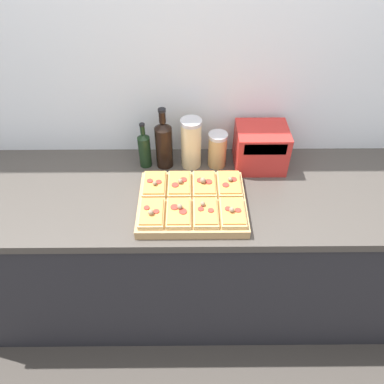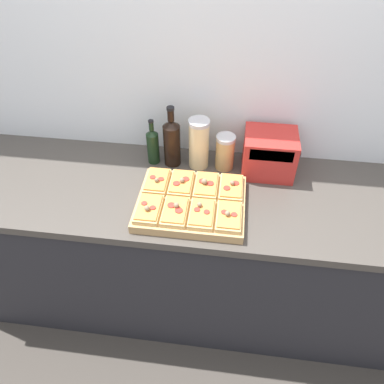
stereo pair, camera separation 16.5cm
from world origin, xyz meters
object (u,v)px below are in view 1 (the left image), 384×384
object	(u,v)px
cutting_board	(192,203)
olive_oil_bottle	(144,149)
toaster_oven	(261,147)
grain_jar_tall	(191,143)
grain_jar_short	(217,150)
wine_bottle	(164,143)

from	to	relation	value
cutting_board	olive_oil_bottle	bearing A→B (deg)	127.27
olive_oil_bottle	toaster_oven	distance (m)	0.57
olive_oil_bottle	grain_jar_tall	bearing A→B (deg)	0.00
grain_jar_short	wine_bottle	bearing A→B (deg)	180.00
cutting_board	grain_jar_short	size ratio (longest dim) A/B	2.58
olive_oil_bottle	grain_jar_tall	xyz separation A→B (m)	(0.23, 0.00, 0.03)
cutting_board	wine_bottle	bearing A→B (deg)	113.87
wine_bottle	grain_jar_tall	size ratio (longest dim) A/B	1.23
cutting_board	toaster_oven	distance (m)	0.46
olive_oil_bottle	toaster_oven	size ratio (longest dim) A/B	0.89
grain_jar_tall	grain_jar_short	distance (m)	0.13
cutting_board	toaster_oven	world-z (taller)	toaster_oven
olive_oil_bottle	wine_bottle	bearing A→B (deg)	0.00
wine_bottle	olive_oil_bottle	bearing A→B (deg)	180.00
olive_oil_bottle	grain_jar_short	bearing A→B (deg)	0.00
cutting_board	grain_jar_short	xyz separation A→B (m)	(0.13, 0.30, 0.07)
grain_jar_short	toaster_oven	xyz separation A→B (m)	(0.21, -0.00, 0.01)
cutting_board	toaster_oven	bearing A→B (deg)	41.79
toaster_oven	grain_jar_tall	bearing A→B (deg)	179.86
cutting_board	wine_bottle	world-z (taller)	wine_bottle
toaster_oven	cutting_board	bearing A→B (deg)	-138.21
grain_jar_tall	grain_jar_short	bearing A→B (deg)	0.00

